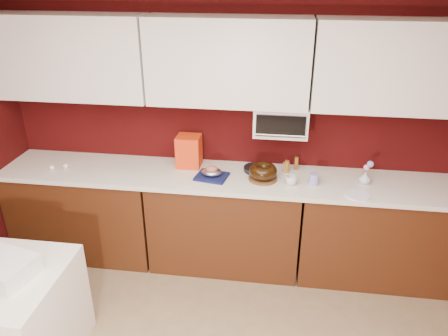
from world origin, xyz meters
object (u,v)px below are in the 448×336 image
toaster_oven (281,120)px  bundt_cake (263,171)px  flower_vase (365,177)px  coffee_mug (291,179)px  pandoro_box (189,151)px  foil_ham_nest (212,172)px  newspaper_stack (3,269)px  blue_jar (314,179)px

toaster_oven → bundt_cake: bearing=-122.1°
flower_vase → coffee_mug: bearing=-170.4°
flower_vase → bundt_cake: bearing=-176.7°
toaster_oven → pandoro_box: toaster_oven is taller
bundt_cake → foil_ham_nest: bearing=-177.4°
flower_vase → newspaper_stack: (-2.41, -1.36, -0.14)m
flower_vase → newspaper_stack: bearing=-150.6°
bundt_cake → blue_jar: bundt_cake is taller
toaster_oven → blue_jar: (0.30, -0.22, -0.43)m
newspaper_stack → foil_ham_nest: bearing=48.7°
toaster_oven → pandoro_box: (-0.80, -0.01, -0.33)m
foil_ham_nest → flower_vase: flower_vase is taller
coffee_mug → newspaper_stack: (-1.81, -1.26, -0.13)m
toaster_oven → newspaper_stack: 2.34m
flower_vase → pandoro_box: bearing=174.7°
bundt_cake → coffee_mug: bearing=-12.8°
blue_jar → coffee_mug: bearing=-171.7°
coffee_mug → toaster_oven: bearing=114.2°
flower_vase → newspaper_stack: 2.77m
coffee_mug → blue_jar: blue_jar is taller
blue_jar → flower_vase: 0.43m
pandoro_box → blue_jar: 1.12m
coffee_mug → blue_jar: size_ratio=0.96×
coffee_mug → blue_jar: 0.19m
pandoro_box → coffee_mug: (0.91, -0.24, -0.10)m
pandoro_box → foil_ham_nest: bearing=-40.9°
bundt_cake → blue_jar: (0.42, -0.03, -0.03)m
pandoro_box → blue_jar: size_ratio=2.97×
bundt_cake → toaster_oven: bearing=57.9°
pandoro_box → bundt_cake: bearing=-15.4°
bundt_cake → newspaper_stack: bearing=-140.2°
newspaper_stack → toaster_oven: bearing=41.7°
foil_ham_nest → pandoro_box: size_ratio=0.60×
pandoro_box → blue_jar: bearing=-10.9°
pandoro_box → newspaper_stack: (-0.89, -1.50, -0.23)m
bundt_cake → foil_ham_nest: size_ratio=1.39×
foil_ham_nest → blue_jar: blue_jar is taller
toaster_oven → flower_vase: 0.85m
toaster_oven → foil_ham_nest: toaster_oven is taller
toaster_oven → coffee_mug: (0.11, -0.25, -0.43)m
flower_vase → blue_jar: bearing=-169.8°
flower_vase → foil_ham_nest: bearing=-176.9°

